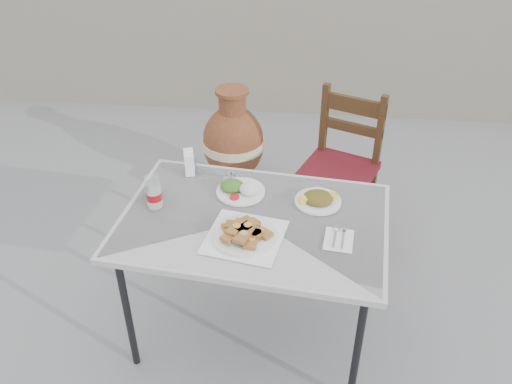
# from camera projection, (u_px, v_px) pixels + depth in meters

# --- Properties ---
(ground) EXTENTS (80.00, 80.00, 0.00)m
(ground) POSITION_uv_depth(u_px,v_px,m) (282.00, 315.00, 2.84)
(ground) COLOR slate
(ground) RESTS_ON ground
(cafe_table) EXTENTS (1.24, 0.90, 0.71)m
(cafe_table) POSITION_uv_depth(u_px,v_px,m) (253.00, 227.00, 2.39)
(cafe_table) COLOR black
(cafe_table) RESTS_ON ground
(pide_plate) EXTENTS (0.36, 0.36, 0.06)m
(pide_plate) POSITION_uv_depth(u_px,v_px,m) (245.00, 232.00, 2.24)
(pide_plate) COLOR white
(pide_plate) RESTS_ON cafe_table
(salad_rice_plate) EXTENTS (0.23, 0.23, 0.06)m
(salad_rice_plate) POSITION_uv_depth(u_px,v_px,m) (240.00, 189.00, 2.51)
(salad_rice_plate) COLOR white
(salad_rice_plate) RESTS_ON cafe_table
(salad_chopped_plate) EXTENTS (0.21, 0.21, 0.05)m
(salad_chopped_plate) POSITION_uv_depth(u_px,v_px,m) (318.00, 199.00, 2.45)
(salad_chopped_plate) COLOR white
(salad_chopped_plate) RESTS_ON cafe_table
(soda_can) EXTENTS (0.07, 0.07, 0.12)m
(soda_can) POSITION_uv_depth(u_px,v_px,m) (154.00, 195.00, 2.40)
(soda_can) COLOR silver
(soda_can) RESTS_ON cafe_table
(cola_glass) EXTENTS (0.07, 0.07, 0.10)m
(cola_glass) POSITION_uv_depth(u_px,v_px,m) (153.00, 187.00, 2.49)
(cola_glass) COLOR white
(cola_glass) RESTS_ON cafe_table
(napkin_holder) EXTENTS (0.07, 0.10, 0.11)m
(napkin_holder) POSITION_uv_depth(u_px,v_px,m) (189.00, 162.00, 2.64)
(napkin_holder) COLOR white
(napkin_holder) RESTS_ON cafe_table
(condiment_caddy) EXTENTS (0.09, 0.07, 0.06)m
(condiment_caddy) POSITION_uv_depth(u_px,v_px,m) (231.00, 179.00, 2.59)
(condiment_caddy) COLOR silver
(condiment_caddy) RESTS_ON cafe_table
(cutlery_napkin) EXTENTS (0.13, 0.17, 0.01)m
(cutlery_napkin) POSITION_uv_depth(u_px,v_px,m) (338.00, 238.00, 2.25)
(cutlery_napkin) COLOR white
(cutlery_napkin) RESTS_ON cafe_table
(chair) EXTENTS (0.52, 0.52, 0.90)m
(chair) POSITION_uv_depth(u_px,v_px,m) (340.00, 167.00, 3.17)
(chair) COLOR #38230F
(chair) RESTS_ON ground
(terracotta_urn) EXTENTS (0.42, 0.42, 0.73)m
(terracotta_urn) POSITION_uv_depth(u_px,v_px,m) (233.00, 144.00, 3.65)
(terracotta_urn) COLOR brown
(terracotta_urn) RESTS_ON ground
(back_wall) EXTENTS (6.00, 0.25, 1.20)m
(back_wall) POSITION_uv_depth(u_px,v_px,m) (304.00, 42.00, 4.54)
(back_wall) COLOR gray
(back_wall) RESTS_ON ground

